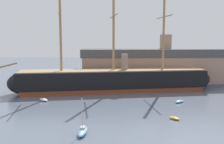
# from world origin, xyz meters

# --- Properties ---
(tall_ship) EXTENTS (64.56, 15.61, 31.05)m
(tall_ship) POSITION_xyz_m (5.72, 49.10, 3.38)
(tall_ship) COLOR brown
(tall_ship) RESTS_ON ground
(sailboat_near_centre) EXTENTS (1.90, 4.69, 5.94)m
(sailboat_near_centre) POSITION_xyz_m (-1.14, 15.56, 0.50)
(sailboat_near_centre) COLOR #7FB2D6
(sailboat_near_centre) RESTS_ON ground
(dinghy_mid_right) EXTENTS (2.17, 2.29, 0.52)m
(dinghy_mid_right) POSITION_xyz_m (15.74, 22.17, 0.26)
(dinghy_mid_right) COLOR gold
(dinghy_mid_right) RESTS_ON ground
(dinghy_alongside_bow) EXTENTS (2.91, 2.94, 0.68)m
(dinghy_alongside_bow) POSITION_xyz_m (-12.11, 38.22, 0.34)
(dinghy_alongside_bow) COLOR silver
(dinghy_alongside_bow) RESTS_ON ground
(dinghy_alongside_stern) EXTENTS (2.77, 2.30, 0.61)m
(dinghy_alongside_stern) POSITION_xyz_m (20.76, 34.93, 0.31)
(dinghy_alongside_stern) COLOR #7FB2D6
(dinghy_alongside_stern) RESTS_ON ground
(motorboat_far_right) EXTENTS (3.65, 3.36, 1.48)m
(motorboat_far_right) POSITION_xyz_m (29.80, 52.35, 0.52)
(motorboat_far_right) COLOR #1E284C
(motorboat_far_right) RESTS_ON ground
(sailboat_distant_centre) EXTENTS (4.10, 1.79, 5.16)m
(sailboat_distant_centre) POSITION_xyz_m (3.36, 61.53, 0.43)
(sailboat_distant_centre) COLOR silver
(sailboat_distant_centre) RESTS_ON ground
(dockside_warehouse_right) EXTENTS (56.81, 17.14, 16.75)m
(dockside_warehouse_right) POSITION_xyz_m (22.11, 62.34, 5.95)
(dockside_warehouse_right) COLOR #565659
(dockside_warehouse_right) RESTS_ON ground
(seagull_in_flight) EXTENTS (1.05, 0.77, 0.13)m
(seagull_in_flight) POSITION_xyz_m (-4.28, 21.36, 12.36)
(seagull_in_flight) COLOR silver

